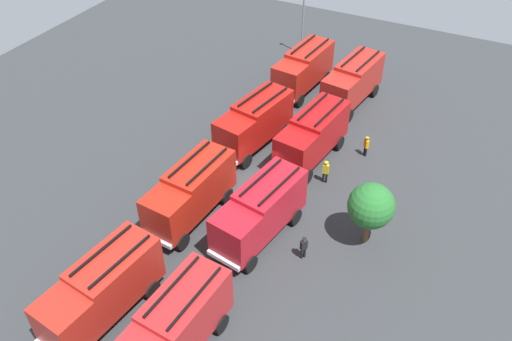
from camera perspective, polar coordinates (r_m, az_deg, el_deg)
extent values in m
plane|color=#2D3033|center=(37.39, 0.00, -1.66)|extent=(63.99, 63.99, 0.00)
cube|color=#A61E15|center=(45.56, 3.65, 9.77)|extent=(2.46, 2.72, 2.60)
cube|color=#8C9EAD|center=(44.61, 2.98, 9.56)|extent=(0.31, 2.12, 1.46)
cube|color=#A61E15|center=(48.21, 5.79, 11.62)|extent=(5.04, 3.00, 2.90)
cube|color=black|center=(47.24, 6.66, 13.07)|extent=(4.31, 0.58, 0.12)
cube|color=black|center=(47.79, 5.17, 13.50)|extent=(4.31, 0.58, 0.12)
cube|color=silver|center=(45.24, 2.83, 7.88)|extent=(0.45, 2.38, 0.28)
cylinder|color=black|center=(45.71, 4.76, 7.56)|extent=(1.13, 0.47, 1.10)
cylinder|color=black|center=(46.70, 2.16, 8.42)|extent=(1.13, 0.47, 1.10)
cylinder|color=black|center=(49.52, 7.57, 10.02)|extent=(1.13, 0.47, 1.10)
cylinder|color=black|center=(50.43, 5.10, 10.79)|extent=(1.13, 0.47, 1.10)
cube|color=#A3150F|center=(38.47, -2.36, 3.64)|extent=(2.61, 2.85, 2.60)
cube|color=#8C9EAD|center=(37.64, -3.38, 3.28)|extent=(0.45, 2.11, 1.46)
cube|color=#A3150F|center=(40.67, 0.73, 6.12)|extent=(5.17, 3.31, 2.90)
cube|color=black|center=(39.49, 1.56, 7.69)|extent=(4.27, 0.88, 0.12)
cube|color=black|center=(40.18, -0.05, 8.31)|extent=(4.27, 0.88, 0.12)
cube|color=silver|center=(38.43, -3.44, 1.41)|extent=(0.61, 2.37, 0.28)
cylinder|color=black|center=(38.68, -1.10, 1.02)|extent=(1.14, 0.54, 1.10)
cylinder|color=black|center=(39.90, -3.83, 2.30)|extent=(1.14, 0.54, 1.10)
cylinder|color=black|center=(41.87, 3.02, 4.34)|extent=(1.14, 0.54, 1.10)
cylinder|color=black|center=(43.00, 0.37, 5.45)|extent=(1.14, 0.54, 1.10)
cube|color=#A61E12|center=(32.66, -9.69, -4.75)|extent=(2.39, 2.67, 2.60)
cube|color=#8C9EAD|center=(31.91, -10.93, -5.45)|extent=(0.25, 2.12, 1.46)
cube|color=#A61E12|center=(34.50, -6.09, -1.15)|extent=(4.99, 2.88, 2.90)
cube|color=black|center=(33.17, -5.31, 0.51)|extent=(4.32, 0.47, 0.12)
cube|color=black|center=(33.86, -7.20, 1.27)|extent=(4.32, 0.47, 0.12)
cube|color=silver|center=(32.87, -10.79, -7.41)|extent=(0.39, 2.38, 0.28)
cylinder|color=black|center=(33.07, -8.00, -7.66)|extent=(1.12, 0.44, 1.10)
cylinder|color=black|center=(34.26, -11.19, -6.06)|extent=(1.12, 0.44, 1.10)
cylinder|color=black|center=(35.79, -3.22, -2.81)|extent=(1.12, 0.44, 1.10)
cylinder|color=black|center=(36.89, -6.31, -1.49)|extent=(1.12, 0.44, 1.10)
cube|color=#A82219|center=(28.83, -20.00, -15.23)|extent=(2.50, 2.76, 2.60)
cube|color=#8C9EAD|center=(28.34, -21.79, -16.15)|extent=(0.35, 2.12, 1.46)
cube|color=#A82219|center=(29.82, -14.95, -10.87)|extent=(5.08, 3.09, 2.90)
cube|color=black|center=(28.27, -14.50, -9.47)|extent=(4.30, 0.67, 0.12)
cube|color=black|center=(29.06, -16.40, -8.23)|extent=(4.30, 0.67, 0.12)
cylinder|color=black|center=(30.68, -21.10, -15.99)|extent=(1.14, 0.49, 1.10)
cylinder|color=black|center=(30.94, -11.24, -12.57)|extent=(1.14, 0.49, 1.10)
cylinder|color=black|center=(32.19, -14.41, -10.52)|extent=(1.14, 0.49, 1.10)
cube|color=#A6211A|center=(44.03, 9.00, 8.20)|extent=(2.54, 2.79, 2.60)
cube|color=#8C9EAD|center=(43.06, 8.38, 7.98)|extent=(0.38, 2.11, 1.46)
cube|color=#A6211A|center=(46.75, 11.05, 10.12)|extent=(5.11, 3.16, 2.90)
cube|color=black|center=(45.79, 12.08, 11.57)|extent=(4.29, 0.74, 0.12)
cube|color=black|center=(46.26, 10.52, 12.08)|extent=(4.29, 0.74, 0.12)
cube|color=silver|center=(43.71, 8.11, 6.27)|extent=(0.54, 2.38, 0.28)
cylinder|color=black|center=(44.28, 10.05, 5.89)|extent=(1.14, 0.50, 1.10)
cylinder|color=black|center=(45.13, 7.33, 6.90)|extent=(1.14, 0.50, 1.10)
cylinder|color=black|center=(48.17, 12.72, 8.46)|extent=(1.14, 0.50, 1.10)
cylinder|color=black|center=(48.95, 10.17, 9.36)|extent=(1.14, 0.50, 1.10)
cube|color=#A11011|center=(37.09, 4.27, 2.01)|extent=(2.52, 2.77, 2.60)
cube|color=#8C9EAD|center=(36.18, 3.44, 1.57)|extent=(0.36, 2.12, 1.46)
cube|color=#A11011|center=(39.52, 6.92, 4.71)|extent=(5.09, 3.12, 2.90)
cube|color=black|center=(38.41, 7.99, 6.30)|extent=(4.30, 0.70, 0.12)
cube|color=black|center=(38.92, 6.21, 6.95)|extent=(4.30, 0.70, 0.12)
cube|color=silver|center=(36.99, 3.23, -0.34)|extent=(0.52, 2.38, 0.28)
cylinder|color=black|center=(37.48, 5.57, -0.66)|extent=(1.14, 0.49, 1.10)
cylinder|color=black|center=(38.39, 2.48, 0.64)|extent=(1.14, 0.49, 1.10)
cylinder|color=black|center=(40.98, 9.01, 2.98)|extent=(1.14, 0.49, 1.10)
cylinder|color=black|center=(41.82, 6.10, 4.10)|extent=(1.14, 0.49, 1.10)
cube|color=#AF1621|center=(31.03, -2.24, -6.99)|extent=(2.59, 2.83, 2.60)
cube|color=#8C9EAD|center=(30.26, -3.49, -7.73)|extent=(0.43, 2.11, 1.46)
cube|color=#AF1621|center=(32.93, 1.52, -3.26)|extent=(5.15, 3.26, 2.90)
cube|color=black|center=(31.60, 2.58, -1.66)|extent=(4.28, 0.84, 0.12)
cube|color=black|center=(32.18, 0.56, -0.71)|extent=(4.28, 0.84, 0.12)
cube|color=silver|center=(31.27, -3.56, -9.72)|extent=(0.59, 2.38, 0.28)
cylinder|color=black|center=(31.57, -0.66, -10.08)|extent=(1.14, 0.53, 1.10)
cylinder|color=black|center=(32.60, -4.07, -8.16)|extent=(1.14, 0.53, 1.10)
cylinder|color=black|center=(34.37, 4.27, -5.05)|extent=(1.14, 0.53, 1.10)
cylinder|color=black|center=(35.31, 1.00, -3.45)|extent=(1.14, 0.53, 1.10)
cube|color=#AD2022|center=(27.65, -7.57, -14.87)|extent=(4.98, 2.86, 2.90)
cube|color=black|center=(26.11, -6.63, -13.53)|extent=(4.32, 0.45, 0.12)
cube|color=black|center=(26.70, -9.06, -12.23)|extent=(4.32, 0.45, 0.12)
cylinder|color=black|center=(29.11, -3.84, -16.27)|extent=(1.12, 0.43, 1.10)
cylinder|color=black|center=(30.03, -7.75, -14.20)|extent=(1.12, 0.43, 1.10)
cylinder|color=black|center=(32.52, 5.29, -8.83)|extent=(0.16, 0.16, 0.77)
cylinder|color=black|center=(32.44, 4.98, -8.96)|extent=(0.16, 0.16, 0.77)
cube|color=black|center=(31.95, 5.21, -8.03)|extent=(0.48, 0.44, 0.67)
sphere|color=beige|center=(31.63, 5.26, -7.49)|extent=(0.22, 0.22, 0.22)
cylinder|color=black|center=(31.56, 5.27, -7.38)|extent=(0.27, 0.27, 0.07)
cylinder|color=black|center=(37.75, 7.64, -0.78)|extent=(0.16, 0.16, 0.83)
cylinder|color=black|center=(37.77, 7.33, -0.72)|extent=(0.16, 0.16, 0.83)
cube|color=gold|center=(37.26, 7.58, 0.17)|extent=(0.31, 0.45, 0.73)
sphere|color=beige|center=(36.97, 7.65, 0.74)|extent=(0.24, 0.24, 0.24)
cylinder|color=gold|center=(36.91, 7.66, 0.86)|extent=(0.29, 0.29, 0.07)
cylinder|color=black|center=(40.70, 11.83, 1.98)|extent=(0.16, 0.16, 0.76)
cylinder|color=black|center=(40.84, 11.71, 2.16)|extent=(0.16, 0.16, 0.76)
cube|color=orange|center=(40.35, 11.90, 2.88)|extent=(0.47, 0.46, 0.66)
sphere|color=brown|center=(40.10, 11.98, 3.38)|extent=(0.22, 0.22, 0.22)
cylinder|color=orange|center=(40.05, 12.00, 3.48)|extent=(0.27, 0.27, 0.06)
cylinder|color=brown|center=(33.65, 11.89, -6.38)|extent=(0.36, 0.36, 1.78)
sphere|color=#236628|center=(32.21, 12.38, -3.76)|extent=(2.85, 2.85, 2.85)
cone|color=#F2600C|center=(51.52, 3.71, 11.22)|extent=(0.43, 0.43, 0.62)
cylinder|color=slate|center=(53.44, 5.08, 15.38)|extent=(0.16, 0.16, 5.90)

